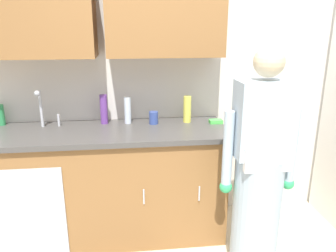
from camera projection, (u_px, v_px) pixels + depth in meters
The scene contains 11 objects.
kitchen_wall_with_uppers at pixel (153, 58), 2.81m from camera, with size 4.80×0.44×2.70m.
counter_cabinet at pixel (108, 185), 2.78m from camera, with size 1.90×0.62×0.90m.
countertop at pixel (105, 132), 2.64m from camera, with size 1.96×0.66×0.04m, color #474442.
sink at pixel (44, 133), 2.59m from camera, with size 0.50×0.36×0.35m.
person_at_sink at pixel (259, 181), 2.32m from camera, with size 0.55×0.34×1.62m.
bottle_cleaner_spray at pixel (128, 110), 2.78m from camera, with size 0.06×0.06×0.23m, color silver.
bottle_water_short at pixel (187, 109), 2.82m from camera, with size 0.07×0.07×0.23m, color #D8D14C.
bottle_dish_liquid at pixel (104, 109), 2.77m from camera, with size 0.06×0.06×0.25m, color #66388C.
bottle_soap at pixel (1, 115), 2.74m from camera, with size 0.06×0.06×0.17m, color #2D8C4C.
cup_by_sink at pixel (154, 118), 2.78m from camera, with size 0.08×0.08×0.11m, color #33478C.
sponge at pixel (216, 121), 2.81m from camera, with size 0.11×0.07×0.03m, color #4CBF4C.
Camera 1 is at (-0.34, -1.85, 1.74)m, focal length 35.38 mm.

